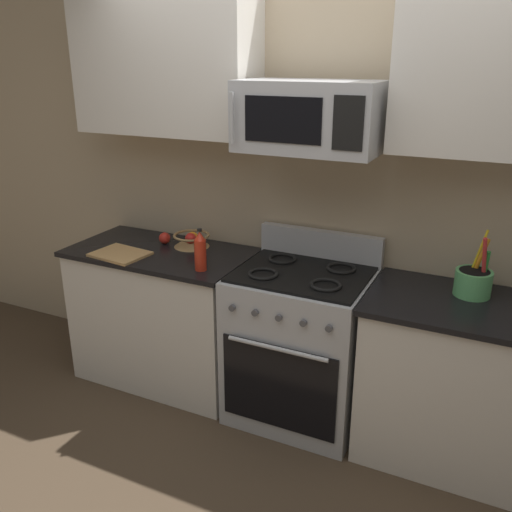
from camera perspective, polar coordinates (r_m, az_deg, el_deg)
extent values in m
plane|color=#473828|center=(3.07, -0.64, -22.42)|extent=(16.00, 16.00, 0.00)
cube|color=tan|center=(3.35, 7.47, 6.53)|extent=(8.00, 0.10, 2.60)
cube|color=silver|center=(3.73, -9.47, -6.21)|extent=(1.12, 0.61, 0.88)
cube|color=black|center=(3.55, -9.89, 0.38)|extent=(1.16, 0.65, 0.03)
cube|color=#B2B5BA|center=(3.31, 4.61, -9.28)|extent=(0.76, 0.65, 0.91)
cube|color=black|center=(3.10, 2.30, -13.44)|extent=(0.67, 0.01, 0.51)
cylinder|color=#B2B5BA|center=(2.95, 2.17, -9.56)|extent=(0.57, 0.02, 0.02)
cube|color=black|center=(3.11, 4.84, -1.83)|extent=(0.73, 0.58, 0.02)
cube|color=#B2B5BA|center=(3.34, 6.69, 1.17)|extent=(0.76, 0.06, 0.18)
torus|color=black|center=(3.06, 0.74, -1.86)|extent=(0.17, 0.17, 0.02)
torus|color=black|center=(2.93, 7.23, -3.00)|extent=(0.17, 0.17, 0.02)
torus|color=black|center=(3.29, 2.74, -0.26)|extent=(0.17, 0.17, 0.02)
torus|color=black|center=(3.17, 8.81, -1.25)|extent=(0.17, 0.17, 0.02)
cylinder|color=#4C4C51|center=(2.99, -2.48, -5.40)|extent=(0.04, 0.02, 0.04)
cylinder|color=#4C4C51|center=(2.93, -0.11, -5.90)|extent=(0.04, 0.02, 0.04)
cylinder|color=#4C4C51|center=(2.88, 2.36, -6.41)|extent=(0.04, 0.02, 0.04)
cylinder|color=#4C4C51|center=(2.84, 4.91, -6.93)|extent=(0.04, 0.02, 0.04)
cylinder|color=#4C4C51|center=(2.80, 7.55, -7.45)|extent=(0.04, 0.02, 0.04)
cube|color=silver|center=(3.17, 19.78, -12.36)|extent=(0.92, 0.61, 0.88)
cube|color=black|center=(2.96, 20.81, -4.86)|extent=(0.96, 0.65, 0.03)
cube|color=#B2B5BA|center=(2.93, 5.58, 14.16)|extent=(0.74, 0.40, 0.36)
cube|color=black|center=(2.77, 2.75, 13.88)|extent=(0.40, 0.01, 0.22)
cube|color=black|center=(2.66, 9.51, 13.38)|extent=(0.15, 0.01, 0.25)
cylinder|color=#B2B5BA|center=(2.86, -2.51, 14.08)|extent=(0.02, 0.02, 0.25)
cube|color=silver|center=(3.50, -9.38, 18.69)|extent=(1.15, 0.34, 0.78)
cube|color=silver|center=(2.88, 24.12, 17.04)|extent=(0.95, 0.34, 0.78)
cylinder|color=#59AD66|center=(3.04, 21.53, -2.61)|extent=(0.19, 0.19, 0.13)
cylinder|color=black|center=(3.03, 21.55, -2.43)|extent=(0.15, 0.15, 0.11)
cylinder|color=red|center=(2.99, 22.52, -0.79)|extent=(0.04, 0.10, 0.30)
cylinder|color=orange|center=(3.04, 22.02, -0.66)|extent=(0.08, 0.03, 0.27)
cylinder|color=green|center=(3.02, 22.60, -1.41)|extent=(0.03, 0.06, 0.22)
cylinder|color=yellow|center=(3.04, 21.85, -0.22)|extent=(0.08, 0.02, 0.31)
cone|color=#9E7A4C|center=(3.58, -6.68, 1.56)|extent=(0.23, 0.23, 0.07)
torus|color=#9E7A4C|center=(3.57, -6.71, 2.13)|extent=(0.24, 0.24, 0.02)
sphere|color=red|center=(3.53, -6.78, 1.82)|extent=(0.07, 0.07, 0.07)
sphere|color=orange|center=(3.56, -6.57, 1.97)|extent=(0.07, 0.07, 0.07)
sphere|color=red|center=(3.66, -9.43, 1.85)|extent=(0.07, 0.07, 0.07)
cube|color=tan|center=(3.51, -13.88, 0.20)|extent=(0.35, 0.29, 0.02)
cylinder|color=red|center=(3.16, -5.77, 0.11)|extent=(0.07, 0.07, 0.18)
cone|color=red|center=(3.12, -5.85, 2.12)|extent=(0.06, 0.06, 0.05)
cylinder|color=black|center=(3.11, -5.87, 2.70)|extent=(0.03, 0.03, 0.01)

